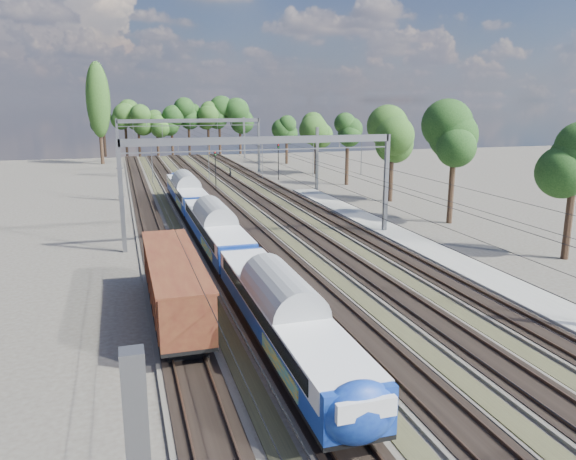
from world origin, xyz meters
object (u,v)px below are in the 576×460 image
object	(u,v)px
worker	(230,173)
emu_train	(216,225)
freight_boxcar	(174,282)
signal_far	(278,157)
signal_near	(215,166)

from	to	relation	value
worker	emu_train	bearing A→B (deg)	162.08
freight_boxcar	worker	world-z (taller)	freight_boxcar
signal_far	emu_train	bearing A→B (deg)	-101.74
worker	freight_boxcar	bearing A→B (deg)	160.53
signal_far	freight_boxcar	bearing A→B (deg)	-100.93
freight_boxcar	worker	size ratio (longest dim) A/B	8.53
worker	signal_near	size ratio (longest dim) A/B	0.30
emu_train	worker	world-z (taller)	emu_train
emu_train	signal_far	world-z (taller)	signal_far
worker	signal_near	world-z (taller)	signal_near
worker	signal_far	bearing A→B (deg)	-128.91
emu_train	signal_far	xyz separation A→B (m)	(16.36, 39.54, 1.11)
emu_train	freight_boxcar	bearing A→B (deg)	-109.11
freight_boxcar	signal_near	bearing A→B (deg)	77.59
worker	signal_near	xyz separation A→B (m)	(-4.27, -11.76, 2.54)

